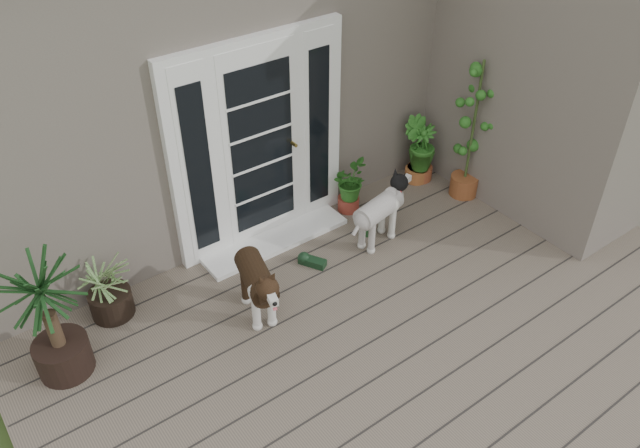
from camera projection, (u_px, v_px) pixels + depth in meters
deck at (422, 354)px, 5.46m from camera, size 6.20×4.60×0.12m
house_main at (178, 40)px, 7.29m from camera, size 7.40×4.00×3.10m
house_wing at (563, 69)px, 6.64m from camera, size 1.60×2.40×3.10m
door_unit at (260, 144)px, 6.10m from camera, size 1.90×0.14×2.15m
door_step at (276, 239)px, 6.60m from camera, size 1.60×0.40×0.05m
brindle_dog at (257, 287)px, 5.58m from camera, size 0.52×0.84×0.65m
white_dog at (378, 218)px, 6.43m from camera, size 0.79×0.46×0.62m
spider_plant at (107, 285)px, 5.58m from camera, size 0.78×0.78×0.68m
yucca at (49, 316)px, 4.89m from camera, size 1.12×1.12×1.23m
herb_a at (349, 190)px, 6.92m from camera, size 0.56×0.56×0.51m
herb_b at (418, 158)px, 7.38m from camera, size 0.56×0.56×0.60m
herb_c at (421, 158)px, 7.42m from camera, size 0.37×0.37×0.56m
sapling at (473, 129)px, 6.81m from camera, size 0.58×0.58×1.69m
clog_left at (312, 261)px, 6.29m from camera, size 0.28×0.35×0.09m
clog_right at (368, 228)px, 6.74m from camera, size 0.24×0.28×0.08m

